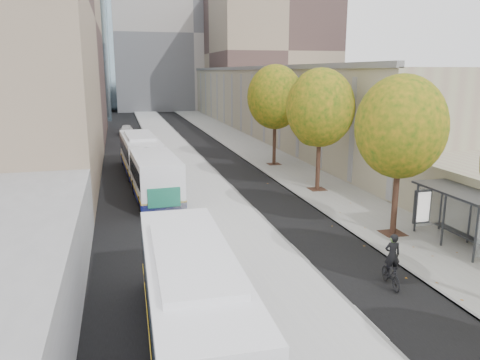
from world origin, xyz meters
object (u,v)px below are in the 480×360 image
object	(u,v)px
bus_far	(146,161)
cyclist	(391,267)
bus_shelter	(463,199)
distant_car	(126,130)

from	to	relation	value
bus_far	cyclist	size ratio (longest dim) A/B	8.36
bus_shelter	distant_car	xyz separation A→B (m)	(-13.78, 43.15, -1.56)
bus_far	cyclist	distance (m)	20.60
bus_shelter	bus_far	xyz separation A→B (m)	(-12.97, 16.21, -0.65)
bus_far	cyclist	world-z (taller)	bus_far
bus_shelter	distant_car	size ratio (longest dim) A/B	1.20
bus_far	distant_car	distance (m)	26.97
bus_shelter	distant_car	world-z (taller)	bus_shelter
distant_car	bus_shelter	bearing A→B (deg)	-67.05
bus_shelter	bus_far	bearing A→B (deg)	128.66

